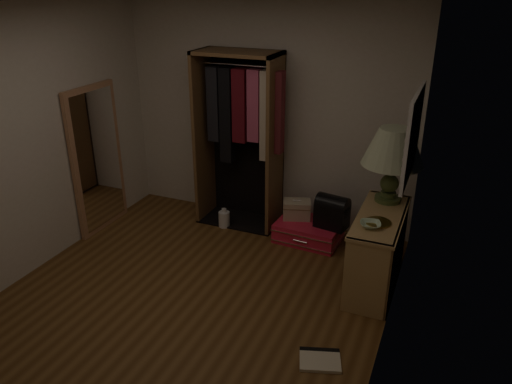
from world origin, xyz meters
TOP-DOWN VIEW (x-y plane):
  - ground at (0.00, 0.00)m, footprint 4.00×4.00m
  - room_walls at (0.08, 0.04)m, footprint 3.52×4.02m
  - console_bookshelf at (1.54, 1.04)m, footprint 0.42×1.12m
  - open_wardrobe at (-0.22, 1.77)m, footprint 1.02×0.50m
  - floor_mirror at (-1.70, 1.00)m, footprint 0.06×0.80m
  - pink_suitcase at (0.68, 1.60)m, footprint 0.76×0.57m
  - train_case at (0.51, 1.66)m, footprint 0.37×0.31m
  - black_bag at (0.94, 1.60)m, footprint 0.38×0.28m
  - table_lamp at (1.54, 1.36)m, footprint 0.67×0.67m
  - brass_tray at (1.54, 0.84)m, footprint 0.24×0.24m
  - ceramic_bowl at (1.49, 0.73)m, footprint 0.22×0.22m
  - white_jug at (-0.36, 1.53)m, footprint 0.17×0.17m
  - floor_book at (1.34, -0.24)m, footprint 0.38×0.34m

SIDE VIEW (x-z plane):
  - ground at x=0.00m, z-range 0.00..0.00m
  - floor_book at x=1.34m, z-range 0.00..0.03m
  - white_jug at x=-0.36m, z-range -0.02..0.22m
  - pink_suitcase at x=0.68m, z-range 0.00..0.22m
  - train_case at x=0.51m, z-range 0.22..0.44m
  - console_bookshelf at x=1.54m, z-range 0.01..0.76m
  - black_bag at x=0.94m, z-range 0.23..0.61m
  - brass_tray at x=1.54m, z-range 0.75..0.76m
  - ceramic_bowl at x=1.49m, z-range 0.75..0.79m
  - floor_mirror at x=-1.70m, z-range 0.00..1.70m
  - open_wardrobe at x=-0.22m, z-range 0.19..2.24m
  - table_lamp at x=1.54m, z-range 0.92..1.66m
  - room_walls at x=0.08m, z-range 0.20..2.80m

